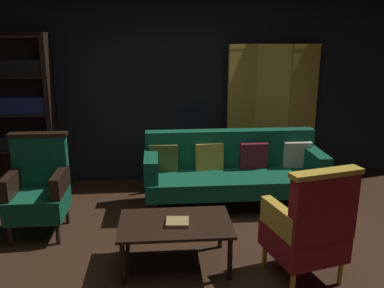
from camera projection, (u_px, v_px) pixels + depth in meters
The scene contains 9 objects.
ground_plane at pixel (200, 270), 3.64m from camera, with size 10.00×10.00×0.00m, color #331E11.
back_wall at pixel (182, 81), 5.62m from camera, with size 7.20×0.10×2.80m, color black.
folding_screen at pixel (272, 112), 5.64m from camera, with size 1.30×0.22×1.90m.
bookshelf at pixel (18, 110), 5.28m from camera, with size 0.90×0.32×2.05m.
velvet_couch at pixel (232, 168), 4.96m from camera, with size 2.12×0.78×0.88m.
coffee_table at pixel (175, 227), 3.63m from camera, with size 1.00×0.64×0.42m.
armchair_gilt_accent at pixel (309, 227), 3.38m from camera, with size 0.70×0.70×1.04m.
armchair_wing_left at pixel (39, 188), 4.23m from camera, with size 0.60×0.58×1.04m.
book_tan_leather at pixel (177, 222), 3.59m from camera, with size 0.20×0.19×0.03m, color #9E7A47.
Camera 1 is at (-0.34, -3.19, 2.05)m, focal length 38.15 mm.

